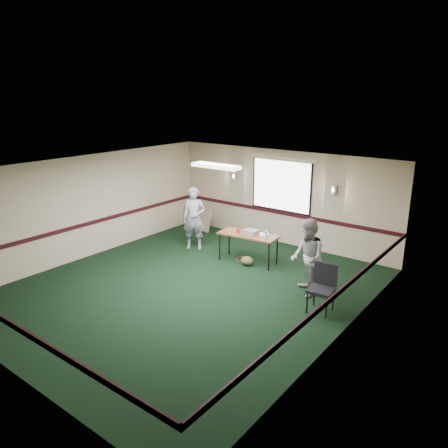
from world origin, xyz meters
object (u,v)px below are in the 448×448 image
Objects in this scene: projector at (251,232)px; conference_chair at (323,284)px; person_left at (194,218)px; person_right at (307,258)px; folding_table at (248,236)px.

conference_chair reaches higher than projector.
person_left reaches higher than conference_chair.
person_right is (3.87, -0.76, -0.02)m from person_left.
projector is 0.20× the size of person_right.
projector is 2.17m from person_right.
conference_chair is 0.56× the size of person_left.
projector is at bearing 32.43° from folding_table.
person_left is at bearing -141.98° from person_right.
person_left is (-1.86, -0.05, 0.05)m from projector.
person_left is 1.03× the size of person_right.
person_right is at bearing -22.35° from projector.
person_right reaches higher than projector.
person_left is at bearing 173.89° from folding_table.
folding_table is 0.91× the size of person_left.
conference_chair reaches higher than folding_table.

